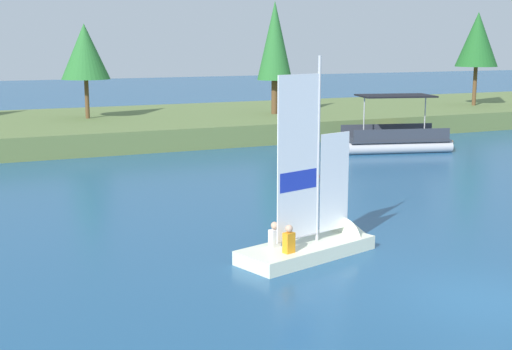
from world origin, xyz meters
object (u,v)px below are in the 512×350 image
(shoreline_tree_right, at_px, (477,40))
(channel_buoy, at_px, (314,176))
(shoreline_tree_midright, at_px, (275,41))
(shoreline_tree_centre, at_px, (85,52))
(pontoon_boat, at_px, (394,138))
(sailboat, at_px, (327,238))
(wooden_dock, at_px, (409,139))

(shoreline_tree_right, relative_size, channel_buoy, 14.30)
(shoreline_tree_midright, xyz_separation_m, channel_buoy, (-5.60, -15.44, -5.52))
(shoreline_tree_centre, bearing_deg, pontoon_boat, -40.60)
(sailboat, relative_size, channel_buoy, 12.61)
(sailboat, height_order, pontoon_boat, sailboat)
(sailboat, bearing_deg, pontoon_boat, 32.93)
(sailboat, distance_m, channel_buoy, 9.83)
(shoreline_tree_centre, distance_m, shoreline_tree_midright, 11.69)
(shoreline_tree_right, height_order, channel_buoy, shoreline_tree_right)
(shoreline_tree_centre, relative_size, shoreline_tree_midright, 0.79)
(shoreline_tree_centre, bearing_deg, wooden_dock, -30.90)
(wooden_dock, xyz_separation_m, pontoon_boat, (-2.53, -2.07, 0.48))
(pontoon_boat, bearing_deg, shoreline_tree_right, 49.23)
(shoreline_tree_midright, distance_m, pontoon_boat, 11.18)
(shoreline_tree_midright, xyz_separation_m, sailboat, (-10.04, -24.20, -5.38))
(shoreline_tree_centre, bearing_deg, channel_buoy, -71.63)
(shoreline_tree_centre, bearing_deg, shoreline_tree_right, -5.49)
(sailboat, bearing_deg, shoreline_tree_midright, 51.03)
(sailboat, xyz_separation_m, channel_buoy, (4.45, 8.76, -0.15))
(shoreline_tree_right, relative_size, wooden_dock, 1.18)
(channel_buoy, bearing_deg, pontoon_boat, 35.71)
(sailboat, bearing_deg, shoreline_tree_right, 26.09)
(shoreline_tree_centre, distance_m, sailboat, 26.89)
(shoreline_tree_centre, xyz_separation_m, pontoon_boat, (13.88, -11.90, -4.44))
(wooden_dock, height_order, pontoon_boat, pontoon_boat)
(sailboat, xyz_separation_m, pontoon_boat, (12.46, 14.52, 0.33))
(pontoon_boat, distance_m, channel_buoy, 9.89)
(shoreline_tree_right, bearing_deg, pontoon_boat, -145.50)
(shoreline_tree_midright, relative_size, sailboat, 1.21)
(shoreline_tree_midright, height_order, shoreline_tree_right, shoreline_tree_midright)
(shoreline_tree_midright, xyz_separation_m, wooden_dock, (4.95, -7.60, -5.53))
(shoreline_tree_centre, height_order, shoreline_tree_midright, shoreline_tree_midright)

